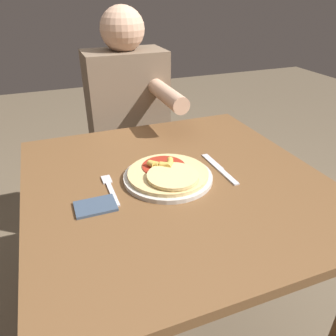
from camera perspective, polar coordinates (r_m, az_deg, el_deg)
ground_plane at (r=1.56m, az=1.03°, el=-26.06°), size 8.00×8.00×0.00m
dining_table at (r=1.11m, az=1.32°, el=-7.28°), size 0.92×0.95×0.75m
plate at (r=1.04m, az=0.00°, el=-1.59°), size 0.28×0.28×0.01m
pizza at (r=1.02m, az=0.09°, el=-0.90°), size 0.26×0.26×0.04m
fork at (r=1.01m, az=-10.06°, el=-3.40°), size 0.03×0.18×0.00m
knife at (r=1.11m, az=9.05°, el=-0.17°), size 0.02×0.22×0.00m
napkin at (r=0.93m, az=-12.52°, el=-6.51°), size 0.11×0.08×0.01m
person_diner at (r=1.65m, az=-6.85°, el=8.35°), size 0.37×0.52×1.22m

